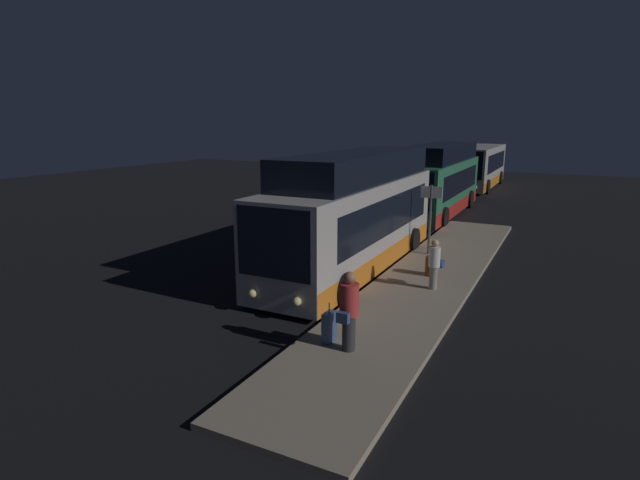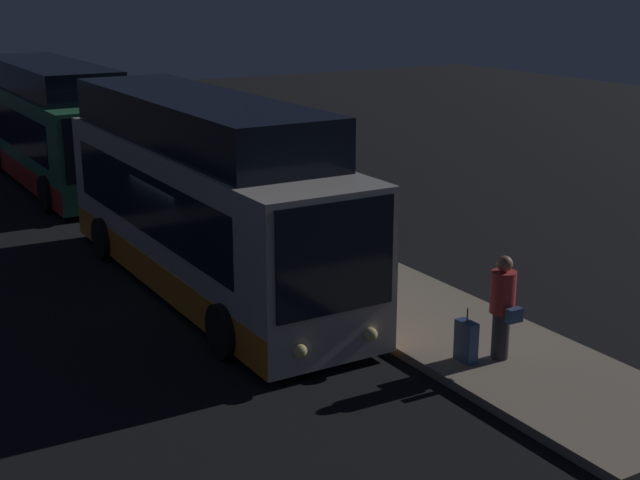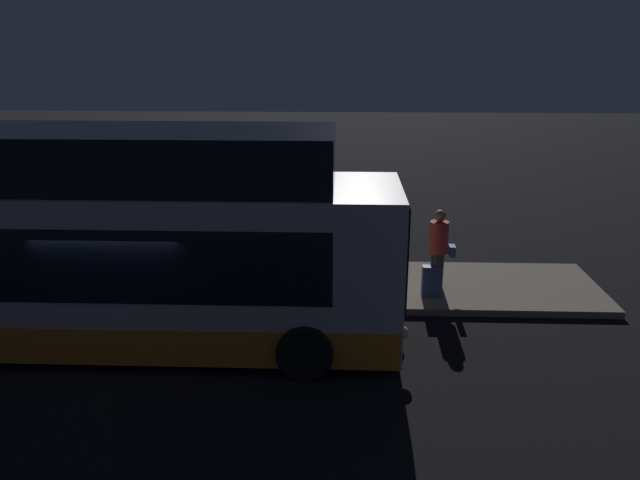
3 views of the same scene
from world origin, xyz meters
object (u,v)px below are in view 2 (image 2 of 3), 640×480
object	(u,v)px
bus_second	(55,130)
sign_post	(237,171)
bus_lead	(203,204)
passenger_boarding	(503,304)
suitcase	(466,341)
trash_bin	(321,247)
passenger_waiting	(368,237)

from	to	relation	value
bus_second	sign_post	bearing A→B (deg)	12.32
bus_lead	sign_post	size ratio (longest dim) A/B	3.99
bus_second	passenger_boarding	world-z (taller)	bus_second
suitcase	passenger_boarding	bearing A→B (deg)	70.14
bus_lead	trash_bin	xyz separation A→B (m)	(0.10, 2.89, -1.38)
bus_lead	sign_post	bearing A→B (deg)	141.64
bus_lead	bus_second	world-z (taller)	bus_lead
sign_post	bus_lead	bearing A→B (deg)	-38.36
passenger_boarding	sign_post	size ratio (longest dim) A/B	0.69
bus_second	passenger_waiting	size ratio (longest dim) A/B	6.71
bus_lead	passenger_boarding	xyz separation A→B (m)	(6.54, 2.66, -0.71)
sign_post	passenger_waiting	bearing A→B (deg)	16.97
bus_lead	passenger_waiting	xyz separation A→B (m)	(1.45, 3.30, -0.86)
passenger_waiting	trash_bin	size ratio (longest dim) A/B	2.42
bus_lead	suitcase	bearing A→B (deg)	18.15
suitcase	trash_bin	distance (m)	6.28
bus_second	trash_bin	distance (m)	12.55
passenger_boarding	suitcase	xyz separation A→B (m)	(-0.21, -0.59, -0.63)
passenger_boarding	suitcase	size ratio (longest dim) A/B	1.92
trash_bin	passenger_waiting	bearing A→B (deg)	16.84
suitcase	sign_post	bearing A→B (deg)	-179.92
bus_lead	trash_bin	distance (m)	3.20
suitcase	trash_bin	bearing A→B (deg)	172.53
bus_second	passenger_boarding	distance (m)	18.79
bus_lead	suitcase	xyz separation A→B (m)	(6.33, 2.07, -1.34)
passenger_boarding	trash_bin	world-z (taller)	passenger_boarding
suitcase	sign_post	size ratio (longest dim) A/B	0.36
sign_post	bus_second	bearing A→B (deg)	-167.68
passenger_boarding	sign_post	distance (m)	9.19
trash_bin	bus_second	bearing A→B (deg)	-166.62
bus_second	suitcase	size ratio (longest dim) A/B	10.92
bus_lead	suitcase	size ratio (longest dim) A/B	11.14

